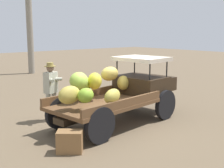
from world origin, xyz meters
The scene contains 4 objects.
ground_plane centered at (0.00, 0.00, 0.00)m, with size 60.00×60.00×0.00m, color brown.
truck centered at (0.28, 0.03, 0.94)m, with size 4.58×2.15×1.90m.
farmer centered at (-1.31, 1.46, 1.01)m, with size 0.56×0.52×1.78m.
wooden_crate centered at (-2.20, -0.98, 0.25)m, with size 0.57×0.37×0.50m, color brown.
Camera 1 is at (-5.58, -6.49, 2.71)m, focal length 48.07 mm.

